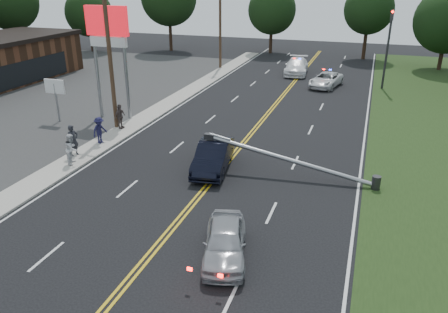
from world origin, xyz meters
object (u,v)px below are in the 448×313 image
(emergency_a, at_px, (326,80))
(bystander_c, at_px, (100,130))
(fallen_streetlight, at_px, (299,162))
(bystander_a, at_px, (73,140))
(bystander_d, at_px, (120,116))
(traffic_signal, at_px, (388,43))
(utility_pole_mid, at_px, (110,55))
(crashed_sedan, at_px, (213,156))
(pylon_sign, at_px, (108,36))
(small_sign, at_px, (55,90))
(bystander_b, at_px, (72,149))
(utility_pole_far, at_px, (220,22))
(emergency_b, at_px, (297,66))
(waiting_sedan, at_px, (225,241))

(emergency_a, distance_m, bystander_c, 23.25)
(fallen_streetlight, relative_size, bystander_c, 5.56)
(bystander_a, height_order, bystander_d, bystander_a)
(traffic_signal, xyz_separation_m, bystander_c, (-16.74, -21.09, -3.24))
(utility_pole_mid, height_order, crashed_sedan, utility_pole_mid)
(emergency_a, bearing_deg, pylon_sign, -120.39)
(fallen_streetlight, height_order, utility_pole_mid, utility_pole_mid)
(small_sign, bearing_deg, traffic_signal, 38.90)
(crashed_sedan, height_order, bystander_d, bystander_d)
(utility_pole_mid, distance_m, bystander_b, 7.64)
(small_sign, distance_m, utility_pole_mid, 5.53)
(small_sign, height_order, bystander_d, small_sign)
(utility_pole_far, bearing_deg, traffic_signal, -12.89)
(bystander_a, relative_size, bystander_d, 1.09)
(emergency_a, relative_size, bystander_c, 2.84)
(emergency_a, height_order, bystander_c, bystander_c)
(utility_pole_mid, xyz_separation_m, crashed_sedan, (8.77, -4.35, -4.31))
(bystander_d, bearing_deg, emergency_b, -12.08)
(bystander_a, relative_size, bystander_c, 1.10)
(pylon_sign, relative_size, emergency_a, 1.67)
(utility_pole_mid, relative_size, emergency_b, 1.76)
(traffic_signal, relative_size, utility_pole_mid, 0.70)
(crashed_sedan, bearing_deg, utility_pole_mid, 144.75)
(utility_pole_far, bearing_deg, bystander_a, -89.05)
(utility_pole_mid, bearing_deg, utility_pole_far, 90.00)
(bystander_c, bearing_deg, crashed_sedan, -87.19)
(emergency_b, height_order, bystander_d, bystander_d)
(utility_pole_far, xyz_separation_m, bystander_b, (1.10, -28.35, -4.10))
(emergency_b, xyz_separation_m, bystander_a, (-8.25, -27.19, 0.22))
(utility_pole_mid, bearing_deg, bystander_a, -85.15)
(crashed_sedan, distance_m, bystander_c, 8.10)
(small_sign, relative_size, bystander_a, 1.68)
(emergency_b, distance_m, bystander_c, 26.19)
(small_sign, bearing_deg, bystander_b, -47.08)
(bystander_a, bearing_deg, waiting_sedan, -99.96)
(bystander_b, bearing_deg, crashed_sedan, -94.37)
(small_sign, relative_size, emergency_b, 0.55)
(utility_pole_far, relative_size, waiting_sedan, 2.54)
(fallen_streetlight, xyz_separation_m, bystander_b, (-12.28, -2.35, 0.07))
(traffic_signal, bearing_deg, bystander_a, -126.17)
(utility_pole_mid, relative_size, bystander_c, 5.94)
(pylon_sign, bearing_deg, bystander_a, -76.55)
(fallen_streetlight, bearing_deg, waiting_sedan, -100.40)
(pylon_sign, relative_size, bystander_b, 4.62)
(small_sign, xyz_separation_m, bystander_a, (5.25, -5.33, -1.29))
(waiting_sedan, relative_size, emergency_a, 0.82)
(small_sign, height_order, bystander_a, small_sign)
(small_sign, bearing_deg, emergency_a, 44.74)
(traffic_signal, xyz_separation_m, utility_pole_far, (-17.50, 4.00, 0.88))
(traffic_signal, relative_size, utility_pole_far, 0.70)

